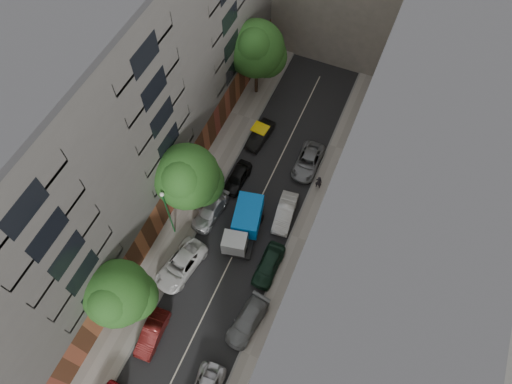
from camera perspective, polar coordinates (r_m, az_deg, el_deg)
The scene contains 21 objects.
ground at distance 42.21m, azimuth -0.74°, elevation -3.52°, with size 120.00×120.00×0.00m, color #4C4C49.
road_surface at distance 42.20m, azimuth -0.74°, elevation -3.52°, with size 8.00×44.00×0.02m, color black.
sidewalk_left at distance 43.53m, azimuth -7.39°, elevation -0.92°, with size 3.00×44.00×0.15m, color gray.
sidewalk_right at distance 41.44m, azimuth 6.29°, elevation -6.11°, with size 3.00×44.00×0.15m, color gray.
building_left at distance 37.81m, azimuth -16.61°, elevation 9.48°, with size 8.00×44.00×20.00m, color #4C4A47.
building_right at distance 32.78m, azimuth 16.99°, elevation -2.09°, with size 8.00×44.00×20.00m, color #C4B098.
tarp_truck at distance 40.45m, azimuth -1.48°, elevation -4.04°, with size 3.23×5.90×2.56m.
car_left_1 at distance 38.80m, azimuth -12.87°, elevation -16.85°, with size 1.43×4.10×1.35m, color #4A100E.
car_left_2 at distance 40.11m, azimuth -9.40°, elevation -8.99°, with size 2.45×5.30×1.47m, color silver.
car_left_3 at distance 42.10m, azimuth -5.74°, elevation -2.37°, with size 1.88×4.62×1.34m, color #B4B5B9.
car_left_4 at distance 43.76m, azimuth -2.34°, elevation 1.82°, with size 1.61×4.00×1.36m, color black.
car_left_5 at distance 46.70m, azimuth 0.51°, elevation 7.15°, with size 1.43×4.10×1.35m, color black.
car_right_1 at distance 38.14m, azimuth -1.08°, elevation -15.85°, with size 1.90×4.67×1.36m, color slate.
car_right_2 at distance 39.59m, azimuth 1.58°, elevation -9.11°, with size 1.76×4.37×1.49m, color black.
car_right_3 at distance 41.83m, azimuth 3.65°, elevation -2.61°, with size 1.52×4.36×1.44m, color silver.
car_right_4 at distance 45.04m, azimuth 6.51°, elevation 3.78°, with size 2.23×4.85×1.35m, color slate.
tree_near at distance 36.04m, azimuth -16.84°, elevation -12.28°, with size 5.35×5.09×7.17m.
tree_mid at distance 38.33m, azimuth -8.57°, elevation 1.62°, with size 5.84×5.65×8.36m.
tree_far at distance 47.17m, azimuth 0.09°, elevation 17.21°, with size 5.93×5.75×8.89m.
lamp_post at distance 38.53m, azimuth -11.04°, elevation -2.16°, with size 0.36×0.36×6.81m.
pedestrian at distance 43.48m, azimuth 7.84°, elevation 1.23°, with size 0.62×0.41×1.69m, color black.
Camera 1 is at (8.08, -17.53, 37.54)m, focal length 32.00 mm.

